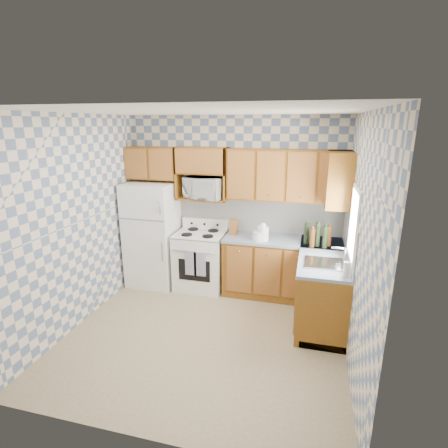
{
  "coord_description": "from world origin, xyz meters",
  "views": [
    {
      "loc": [
        1.19,
        -3.7,
        2.58
      ],
      "look_at": [
        0.05,
        0.75,
        1.25
      ],
      "focal_mm": 28.0,
      "sensor_mm": 36.0,
      "label": 1
    }
  ],
  "objects": [
    {
      "name": "countertop_back",
      "position": [
        0.82,
        1.3,
        0.9
      ],
      "size": [
        1.77,
        0.63,
        0.04
      ],
      "primitive_type": "cube",
      "color": "slate",
      "rests_on": "base_cabinets_back"
    },
    {
      "name": "upper_cabinets_fridge",
      "position": [
        -1.29,
        1.44,
        1.97
      ],
      "size": [
        0.82,
        0.33,
        0.5
      ],
      "primitive_type": "cube",
      "color": "brown",
      "rests_on": "back_wall"
    },
    {
      "name": "food_containers",
      "position": [
        0.47,
        1.16,
        0.98
      ],
      "size": [
        0.19,
        0.19,
        0.13
      ],
      "primitive_type": null,
      "color": "silver",
      "rests_on": "countertop_back"
    },
    {
      "name": "bottle_3",
      "position": [
        1.24,
        1.04,
        1.05
      ],
      "size": [
        0.07,
        0.07,
        0.27
      ],
      "primitive_type": "cylinder",
      "color": "#4C280F",
      "rests_on": "countertop_back"
    },
    {
      "name": "backsplash_back",
      "position": [
        0.4,
        1.59,
        1.2
      ],
      "size": [
        2.6,
        0.02,
        0.56
      ],
      "primitive_type": "cube",
      "color": "white",
      "rests_on": "back_wall"
    },
    {
      "name": "upper_cabinets_right",
      "position": [
        1.53,
        1.25,
        1.85
      ],
      "size": [
        0.33,
        0.7,
        0.74
      ],
      "primitive_type": "cube",
      "color": "brown",
      "rests_on": "right_wall"
    },
    {
      "name": "refrigerator",
      "position": [
        -1.27,
        1.25,
        0.84
      ],
      "size": [
        0.75,
        0.7,
        1.68
      ],
      "primitive_type": "cube",
      "color": "white",
      "rests_on": "floor"
    },
    {
      "name": "bottle_4",
      "position": [
        1.16,
        1.17,
        1.07
      ],
      "size": [
        0.07,
        0.07,
        0.3
      ],
      "primitive_type": "cylinder",
      "color": "black",
      "rests_on": "countertop_back"
    },
    {
      "name": "microwave",
      "position": [
        -0.42,
        1.42,
        1.62
      ],
      "size": [
        0.67,
        0.52,
        0.33
      ],
      "primitive_type": "imported",
      "rotation": [
        0.0,
        0.0,
        -0.2
      ],
      "color": "white",
      "rests_on": "microwave_shelf"
    },
    {
      "name": "bottle_1",
      "position": [
        1.41,
        1.05,
        1.08
      ],
      "size": [
        0.07,
        0.07,
        0.31
      ],
      "primitive_type": "cylinder",
      "color": "black",
      "rests_on": "countertop_back"
    },
    {
      "name": "back_wall",
      "position": [
        0.0,
        1.6,
        1.35
      ],
      "size": [
        3.4,
        0.02,
        2.7
      ],
      "primitive_type": "cube",
      "color": "slate",
      "rests_on": "ground"
    },
    {
      "name": "cooktop",
      "position": [
        -0.47,
        1.28,
        0.91
      ],
      "size": [
        0.76,
        0.65,
        0.02
      ],
      "primitive_type": "cube",
      "color": "silver",
      "rests_on": "stove_body"
    },
    {
      "name": "microwave_shelf",
      "position": [
        -0.47,
        1.44,
        1.44
      ],
      "size": [
        0.8,
        0.33,
        0.03
      ],
      "primitive_type": "cube",
      "color": "brown",
      "rests_on": "back_wall"
    },
    {
      "name": "bottle_2",
      "position": [
        1.46,
        1.15,
        1.07
      ],
      "size": [
        0.07,
        0.07,
        0.29
      ],
      "primitive_type": "cylinder",
      "color": "#4C280F",
      "rests_on": "countertop_back"
    },
    {
      "name": "bottle_0",
      "position": [
        1.31,
        1.11,
        1.09
      ],
      "size": [
        0.07,
        0.07,
        0.34
      ],
      "primitive_type": "cylinder",
      "color": "black",
      "rests_on": "countertop_back"
    },
    {
      "name": "backsplash_right",
      "position": [
        1.69,
        0.8,
        1.2
      ],
      "size": [
        0.02,
        1.6,
        0.56
      ],
      "primitive_type": "cube",
      "color": "white",
      "rests_on": "right_wall"
    },
    {
      "name": "floor",
      "position": [
        0.0,
        0.0,
        0.0
      ],
      "size": [
        3.4,
        3.4,
        0.0
      ],
      "primitive_type": "plane",
      "color": "#7E6D4E",
      "rests_on": "ground"
    },
    {
      "name": "electric_kettle",
      "position": [
        0.53,
        1.17,
        1.02
      ],
      "size": [
        0.16,
        0.16,
        0.21
      ],
      "primitive_type": "cylinder",
      "color": "white",
      "rests_on": "countertop_back"
    },
    {
      "name": "base_cabinets_back",
      "position": [
        0.82,
        1.3,
        0.44
      ],
      "size": [
        1.75,
        0.6,
        0.88
      ],
      "primitive_type": "cube",
      "color": "brown",
      "rests_on": "floor"
    },
    {
      "name": "dish_towel_left",
      "position": [
        -0.51,
        0.93,
        0.54
      ],
      "size": [
        0.18,
        0.02,
        0.38
      ],
      "primitive_type": "cube",
      "color": "navy",
      "rests_on": "stove_body"
    },
    {
      "name": "soap_bottle",
      "position": [
        1.62,
        0.14,
        1.01
      ],
      "size": [
        0.06,
        0.06,
        0.17
      ],
      "primitive_type": "cylinder",
      "color": "silver",
      "rests_on": "countertop_right"
    },
    {
      "name": "upper_cabinets_back",
      "position": [
        0.82,
        1.44,
        1.85
      ],
      "size": [
        1.75,
        0.33,
        0.74
      ],
      "primitive_type": "cube",
      "color": "brown",
      "rests_on": "back_wall"
    },
    {
      "name": "countertop_right",
      "position": [
        1.4,
        0.8,
        0.9
      ],
      "size": [
        0.63,
        1.6,
        0.04
      ],
      "primitive_type": "cube",
      "color": "slate",
      "rests_on": "base_cabinets_right"
    },
    {
      "name": "knife_block",
      "position": [
        0.05,
        1.34,
        1.04
      ],
      "size": [
        0.11,
        0.11,
        0.23
      ],
      "primitive_type": "cube",
      "rotation": [
        0.0,
        0.0,
        -0.01
      ],
      "color": "brown",
      "rests_on": "countertop_back"
    },
    {
      "name": "dish_towel_right",
      "position": [
        -0.37,
        0.93,
        0.54
      ],
      "size": [
        0.18,
        0.02,
        0.38
      ],
      "primitive_type": "cube",
      "color": "navy",
      "rests_on": "stove_body"
    },
    {
      "name": "stove_body",
      "position": [
        -0.47,
        1.28,
        0.45
      ],
      "size": [
        0.76,
        0.65,
        0.9
      ],
      "primitive_type": "cube",
      "color": "white",
      "rests_on": "floor"
    },
    {
      "name": "base_cabinets_right",
      "position": [
        1.4,
        0.8,
        0.44
      ],
      "size": [
        0.6,
        1.6,
        0.88
      ],
      "primitive_type": "cube",
      "color": "brown",
      "rests_on": "floor"
    },
    {
      "name": "right_wall",
      "position": [
        1.7,
        0.0,
        1.35
      ],
      "size": [
        0.02,
        3.2,
        2.7
      ],
      "primitive_type": "cube",
      "color": "slate",
      "rests_on": "ground"
    },
    {
      "name": "sink",
      "position": [
        1.4,
        0.45,
        0.93
      ],
      "size": [
        0.48,
        0.4,
        0.03
      ],
      "primitive_type": "cube",
      "color": "#B7B7BC",
      "rests_on": "countertop_right"
    },
    {
      "name": "window",
      "position": [
        1.69,
        0.45,
        1.45
      ],
      "size": [
        0.02,
        0.66,
        0.86
      ],
      "primitive_type": "cube",
      "color": "white",
      "rests_on": "right_wall"
    },
    {
      "name": "backguard",
      "position": [
        -0.47,
        1.55,
        1.0
      ],
      "size": [
        0.76,
        0.08,
        0.17
      ],
      "primitive_type": "cube",
      "color": "white",
      "rests_on": "cooktop"
    }
  ]
}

